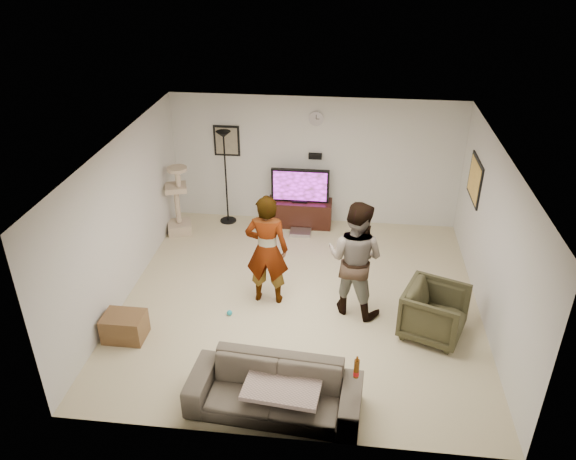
# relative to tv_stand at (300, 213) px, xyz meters

# --- Properties ---
(floor) EXTENTS (5.50, 5.50, 0.02)m
(floor) POSITION_rel_tv_stand_xyz_m (0.26, -2.50, -0.27)
(floor) COLOR tan
(floor) RESTS_ON ground
(ceiling) EXTENTS (5.50, 5.50, 0.02)m
(ceiling) POSITION_rel_tv_stand_xyz_m (0.26, -2.50, 2.25)
(ceiling) COLOR white
(ceiling) RESTS_ON wall_back
(wall_back) EXTENTS (5.50, 0.04, 2.50)m
(wall_back) POSITION_rel_tv_stand_xyz_m (0.26, 0.25, 0.99)
(wall_back) COLOR silver
(wall_back) RESTS_ON floor
(wall_front) EXTENTS (5.50, 0.04, 2.50)m
(wall_front) POSITION_rel_tv_stand_xyz_m (0.26, -5.25, 0.99)
(wall_front) COLOR silver
(wall_front) RESTS_ON floor
(wall_left) EXTENTS (0.04, 5.50, 2.50)m
(wall_left) POSITION_rel_tv_stand_xyz_m (-2.49, -2.50, 0.99)
(wall_left) COLOR silver
(wall_left) RESTS_ON floor
(wall_right) EXTENTS (0.04, 5.50, 2.50)m
(wall_right) POSITION_rel_tv_stand_xyz_m (3.01, -2.50, 0.99)
(wall_right) COLOR silver
(wall_right) RESTS_ON floor
(wall_clock) EXTENTS (0.26, 0.04, 0.26)m
(wall_clock) POSITION_rel_tv_stand_xyz_m (0.26, 0.22, 1.84)
(wall_clock) COLOR white
(wall_clock) RESTS_ON wall_back
(wall_speaker) EXTENTS (0.25, 0.10, 0.10)m
(wall_speaker) POSITION_rel_tv_stand_xyz_m (0.26, 0.19, 1.12)
(wall_speaker) COLOR black
(wall_speaker) RESTS_ON wall_back
(picture_back) EXTENTS (0.42, 0.03, 0.52)m
(picture_back) POSITION_rel_tv_stand_xyz_m (-1.44, 0.23, 1.34)
(picture_back) COLOR #79715D
(picture_back) RESTS_ON wall_back
(picture_right) EXTENTS (0.03, 0.78, 0.62)m
(picture_right) POSITION_rel_tv_stand_xyz_m (2.99, -0.90, 1.24)
(picture_right) COLOR gold
(picture_right) RESTS_ON wall_right
(tv_stand) EXTENTS (1.24, 0.45, 0.51)m
(tv_stand) POSITION_rel_tv_stand_xyz_m (0.00, 0.00, 0.00)
(tv_stand) COLOR black
(tv_stand) RESTS_ON floor
(console_box) EXTENTS (0.40, 0.30, 0.07)m
(console_box) POSITION_rel_tv_stand_xyz_m (0.05, -0.40, -0.22)
(console_box) COLOR #B9B8C4
(console_box) RESTS_ON floor
(tv) EXTENTS (1.11, 0.08, 0.66)m
(tv) POSITION_rel_tv_stand_xyz_m (0.00, 0.00, 0.59)
(tv) COLOR black
(tv) RESTS_ON tv_stand
(tv_screen) EXTENTS (1.02, 0.01, 0.58)m
(tv_screen) POSITION_rel_tv_stand_xyz_m (0.00, -0.04, 0.59)
(tv_screen) COLOR #D41CFC
(tv_screen) RESTS_ON tv
(floor_lamp) EXTENTS (0.32, 0.32, 1.86)m
(floor_lamp) POSITION_rel_tv_stand_xyz_m (-1.44, -0.01, 0.67)
(floor_lamp) COLOR black
(floor_lamp) RESTS_ON floor
(cat_tree) EXTENTS (0.56, 0.56, 1.37)m
(cat_tree) POSITION_rel_tv_stand_xyz_m (-2.27, -0.57, 0.43)
(cat_tree) COLOR tan
(cat_tree) RESTS_ON floor
(person_left) EXTENTS (0.66, 0.44, 1.80)m
(person_left) POSITION_rel_tv_stand_xyz_m (-0.26, -2.56, 0.64)
(person_left) COLOR gray
(person_left) RESTS_ON floor
(person_right) EXTENTS (1.08, 0.98, 1.82)m
(person_right) POSITION_rel_tv_stand_xyz_m (1.07, -2.67, 0.65)
(person_right) COLOR teal
(person_right) RESTS_ON floor
(sofa) EXTENTS (2.13, 0.97, 0.61)m
(sofa) POSITION_rel_tv_stand_xyz_m (0.16, -4.80, 0.05)
(sofa) COLOR #4C453B
(sofa) RESTS_ON floor
(throw_blanket) EXTENTS (0.97, 0.79, 0.06)m
(throw_blanket) POSITION_rel_tv_stand_xyz_m (0.27, -4.80, 0.15)
(throw_blanket) COLOR #AA9088
(throw_blanket) RESTS_ON sofa
(beer_bottle) EXTENTS (0.06, 0.06, 0.25)m
(beer_bottle) POSITION_rel_tv_stand_xyz_m (1.11, -4.80, 0.47)
(beer_bottle) COLOR #592C07
(beer_bottle) RESTS_ON sofa
(armchair) EXTENTS (1.08, 1.07, 0.77)m
(armchair) POSITION_rel_tv_stand_xyz_m (2.22, -3.14, 0.13)
(armchair) COLOR #353320
(armchair) RESTS_ON floor
(side_table) EXTENTS (0.58, 0.44, 0.38)m
(side_table) POSITION_rel_tv_stand_xyz_m (-2.14, -3.73, -0.06)
(side_table) COLOR brown
(side_table) RESTS_ON floor
(toy_ball) EXTENTS (0.08, 0.08, 0.08)m
(toy_ball) POSITION_rel_tv_stand_xyz_m (-0.77, -3.04, -0.22)
(toy_ball) COLOR #1FA0B1
(toy_ball) RESTS_ON floor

